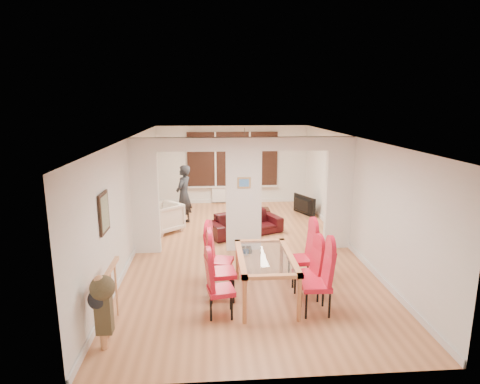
{
  "coord_description": "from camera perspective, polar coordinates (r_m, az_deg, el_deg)",
  "views": [
    {
      "loc": [
        -0.73,
        -8.8,
        3.35
      ],
      "look_at": [
        -0.04,
        0.6,
        1.23
      ],
      "focal_mm": 30.0,
      "sensor_mm": 36.0,
      "label": 1
    }
  ],
  "objects": [
    {
      "name": "television",
      "position": [
        12.3,
        8.75,
        -1.9
      ],
      "size": [
        0.98,
        0.54,
        0.58
      ],
      "primitive_type": "imported",
      "rotation": [
        0.0,
        0.0,
        2.0
      ],
      "color": "black",
      "rests_on": "floor"
    },
    {
      "name": "pendant_light",
      "position": [
        12.2,
        0.65,
        7.0
      ],
      "size": [
        0.36,
        0.36,
        0.36
      ],
      "primitive_type": "sphere",
      "color": "orange",
      "rests_on": "room_walls"
    },
    {
      "name": "shoes",
      "position": [
        9.24,
        0.86,
        -8.26
      ],
      "size": [
        0.25,
        0.27,
        0.1
      ],
      "primitive_type": null,
      "color": "black",
      "rests_on": "floor"
    },
    {
      "name": "floor",
      "position": [
        9.44,
        0.5,
        -8.13
      ],
      "size": [
        5.0,
        9.0,
        0.01
      ],
      "primitive_type": "cube",
      "color": "#C47C4F",
      "rests_on": "ground"
    },
    {
      "name": "stair_newel",
      "position": [
        6.44,
        -17.93,
        -13.77
      ],
      "size": [
        0.4,
        1.2,
        1.1
      ],
      "primitive_type": null,
      "color": "tan",
      "rests_on": "floor"
    },
    {
      "name": "dining_chair_lb",
      "position": [
        7.01,
        -2.57,
        -10.72
      ],
      "size": [
        0.5,
        0.5,
        1.14
      ],
      "primitive_type": null,
      "rotation": [
        0.0,
        0.0,
        0.1
      ],
      "color": "red",
      "rests_on": "floor"
    },
    {
      "name": "dining_chair_ra",
      "position": [
        6.68,
        10.73,
        -12.18
      ],
      "size": [
        0.47,
        0.47,
        1.13
      ],
      "primitive_type": null,
      "rotation": [
        0.0,
        0.0,
        -0.04
      ],
      "color": "red",
      "rests_on": "floor"
    },
    {
      "name": "dining_chair_lc",
      "position": [
        7.51,
        -2.85,
        -9.22
      ],
      "size": [
        0.54,
        0.54,
        1.11
      ],
      "primitive_type": null,
      "rotation": [
        0.0,
        0.0,
        -0.25
      ],
      "color": "red",
      "rests_on": "floor"
    },
    {
      "name": "pillar_photo",
      "position": [
        8.9,
        0.57,
        1.32
      ],
      "size": [
        0.3,
        0.03,
        0.25
      ],
      "primitive_type": "cube",
      "color": "#4C8CD8",
      "rests_on": "divider_wall"
    },
    {
      "name": "room_walls",
      "position": [
        9.06,
        0.52,
        -0.42
      ],
      "size": [
        5.0,
        9.0,
        2.6
      ],
      "primitive_type": null,
      "color": "silver",
      "rests_on": "floor"
    },
    {
      "name": "bay_window_blinds",
      "position": [
        13.39,
        -1.06,
        4.7
      ],
      "size": [
        3.0,
        0.08,
        1.8
      ],
      "primitive_type": "cube",
      "color": "black",
      "rests_on": "room_walls"
    },
    {
      "name": "person",
      "position": [
        11.24,
        -8.0,
        -0.41
      ],
      "size": [
        0.71,
        0.6,
        1.67
      ],
      "primitive_type": "imported",
      "rotation": [
        0.0,
        0.0,
        -1.95
      ],
      "color": "black",
      "rests_on": "floor"
    },
    {
      "name": "dining_table",
      "position": [
        7.1,
        3.59,
        -11.94
      ],
      "size": [
        0.95,
        1.69,
        0.79
      ],
      "primitive_type": null,
      "color": "#BE7546",
      "rests_on": "floor"
    },
    {
      "name": "dining_chair_rb",
      "position": [
        7.14,
        9.49,
        -10.96
      ],
      "size": [
        0.46,
        0.46,
        1.02
      ],
      "primitive_type": null,
      "rotation": [
        0.0,
        0.0,
        0.15
      ],
      "color": "red",
      "rests_on": "floor"
    },
    {
      "name": "sofa",
      "position": [
        10.41,
        0.74,
        -4.51
      ],
      "size": [
        2.05,
        1.44,
        0.56
      ],
      "primitive_type": "imported",
      "rotation": [
        0.0,
        0.0,
        0.41
      ],
      "color": "black",
      "rests_on": "floor"
    },
    {
      "name": "dining_chair_rc",
      "position": [
        7.65,
        8.68,
        -8.86
      ],
      "size": [
        0.48,
        0.48,
        1.12
      ],
      "primitive_type": null,
      "rotation": [
        0.0,
        0.0,
        0.08
      ],
      "color": "red",
      "rests_on": "floor"
    },
    {
      "name": "divider_wall",
      "position": [
        9.06,
        0.52,
        -0.42
      ],
      "size": [
        5.0,
        0.18,
        2.6
      ],
      "primitive_type": "cube",
      "color": "white",
      "rests_on": "floor"
    },
    {
      "name": "armchair",
      "position": [
        10.77,
        -10.85,
        -3.57
      ],
      "size": [
        1.17,
        1.17,
        0.77
      ],
      "primitive_type": "imported",
      "rotation": [
        0.0,
        0.0,
        -0.85
      ],
      "color": "white",
      "rests_on": "floor"
    },
    {
      "name": "bottle",
      "position": [
        12.0,
        1.58,
        -1.76
      ],
      "size": [
        0.07,
        0.07,
        0.29
      ],
      "primitive_type": "cylinder",
      "color": "#143F19",
      "rests_on": "coffee_table"
    },
    {
      "name": "bowl",
      "position": [
        12.02,
        1.48,
        -2.32
      ],
      "size": [
        0.21,
        0.21,
        0.05
      ],
      "primitive_type": "imported",
      "color": "#371B13",
      "rests_on": "coffee_table"
    },
    {
      "name": "dining_chair_la",
      "position": [
        6.52,
        -2.73,
        -13.18
      ],
      "size": [
        0.47,
        0.47,
        1.02
      ],
      "primitive_type": null,
      "rotation": [
        0.0,
        0.0,
        0.18
      ],
      "color": "red",
      "rests_on": "floor"
    },
    {
      "name": "wall_poster",
      "position": [
        6.85,
        -18.78,
        -2.81
      ],
      "size": [
        0.04,
        0.52,
        0.67
      ],
      "primitive_type": "cube",
      "color": "gray",
      "rests_on": "room_walls"
    },
    {
      "name": "coffee_table",
      "position": [
        12.06,
        1.91,
        -2.94
      ],
      "size": [
        1.03,
        0.64,
        0.22
      ],
      "primitive_type": null,
      "rotation": [
        0.0,
        0.0,
        0.17
      ],
      "color": "#371B13",
      "rests_on": "floor"
    },
    {
      "name": "radiator",
      "position": [
        13.56,
        -1.03,
        -0.35
      ],
      "size": [
        1.4,
        0.08,
        0.5
      ],
      "primitive_type": "cube",
      "color": "white",
      "rests_on": "floor"
    }
  ]
}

